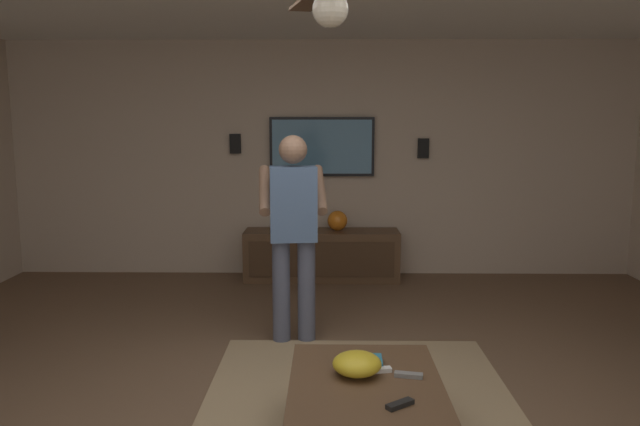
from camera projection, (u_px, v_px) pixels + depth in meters
The scene contains 14 objects.
ground_plane at pixel (317, 426), 3.50m from camera, with size 8.56×8.56×0.00m, color brown.
wall_back_tv at pixel (323, 159), 6.88m from camera, with size 0.10×7.22×2.63m, color #BCA893.
coffee_table at pixel (365, 398), 3.20m from camera, with size 1.00×0.80×0.40m.
media_console at pixel (322, 255), 6.71m from camera, with size 0.45×1.70×0.55m.
tv at pixel (322, 147), 6.76m from camera, with size 0.05×1.17×0.66m.
person_standing at pixel (293, 226), 4.74m from camera, with size 0.57×0.58×1.64m.
bowl at pixel (357, 364), 3.24m from camera, with size 0.26×0.26×0.12m, color gold.
remote_white at pixel (378, 370), 3.27m from camera, with size 0.15×0.04×0.02m, color white.
remote_black at pixel (400, 404), 2.88m from camera, with size 0.15×0.04×0.02m, color black.
remote_grey at pixel (408, 375), 3.21m from camera, with size 0.15×0.04×0.02m, color slate.
book at pixel (362, 361), 3.38m from camera, with size 0.22×0.16×0.04m, color teal.
vase_round at pixel (337, 221), 6.67m from camera, with size 0.22×0.22×0.22m, color orange.
wall_speaker_left at pixel (423, 148), 6.76m from camera, with size 0.06×0.12×0.22m, color black.
wall_speaker_right at pixel (235, 144), 6.79m from camera, with size 0.06×0.12×0.22m, color black.
Camera 1 is at (-3.27, -0.06, 1.75)m, focal length 33.99 mm.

